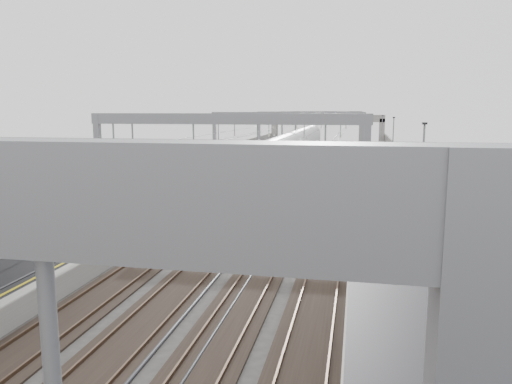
% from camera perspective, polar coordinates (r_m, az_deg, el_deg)
% --- Properties ---
extents(platform_left, '(4.00, 120.00, 1.00)m').
position_cam_1_polar(platform_left, '(47.56, -5.65, 0.52)').
color(platform_left, black).
rests_on(platform_left, ground).
extents(platform_right, '(4.00, 120.00, 1.00)m').
position_cam_1_polar(platform_right, '(45.54, 13.98, -0.10)').
color(platform_right, black).
rests_on(platform_right, ground).
extents(tracks, '(11.40, 140.00, 0.20)m').
position_cam_1_polar(tracks, '(45.94, 3.94, -0.34)').
color(tracks, black).
rests_on(tracks, ground).
extents(overhead_line, '(13.00, 140.00, 6.60)m').
position_cam_1_polar(overhead_line, '(51.89, 4.98, 7.52)').
color(overhead_line, gray).
rests_on(overhead_line, platform_left).
extents(overbridge, '(22.00, 2.20, 6.90)m').
position_cam_1_polar(overbridge, '(100.12, 8.14, 7.83)').
color(overbridge, gray).
rests_on(overbridge, ground).
extents(wall_left, '(0.30, 120.00, 3.20)m').
position_cam_1_polar(wall_left, '(48.43, -9.30, 1.92)').
color(wall_left, gray).
rests_on(wall_left, ground).
extents(wall_right, '(0.30, 120.00, 3.20)m').
position_cam_1_polar(wall_right, '(45.65, 18.05, 1.13)').
color(wall_right, gray).
rests_on(wall_right, ground).
extents(train, '(2.66, 48.42, 4.20)m').
position_cam_1_polar(train, '(59.80, 4.32, 3.85)').
color(train, '#9B140E').
rests_on(train, ground).
extents(signal_green, '(0.32, 0.32, 3.48)m').
position_cam_1_polar(signal_green, '(73.28, 2.73, 5.14)').
color(signal_green, black).
rests_on(signal_green, ground).
extents(signal_red_near, '(0.32, 0.32, 3.48)m').
position_cam_1_polar(signal_red_near, '(63.62, 9.02, 4.40)').
color(signal_red_near, black).
rests_on(signal_red_near, ground).
extents(signal_red_far, '(0.32, 0.32, 3.48)m').
position_cam_1_polar(signal_red_far, '(70.95, 11.06, 4.84)').
color(signal_red_far, black).
rests_on(signal_red_far, ground).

